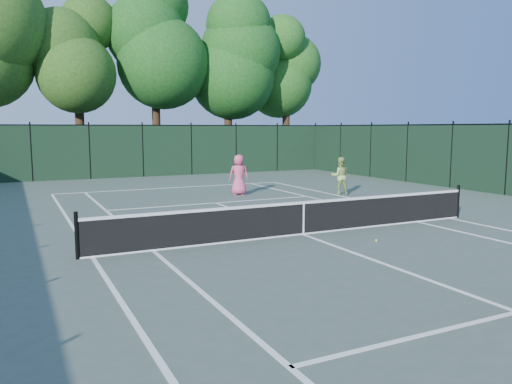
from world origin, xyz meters
name	(u,v)px	position (x,y,z in m)	size (l,w,h in m)	color
ground	(303,234)	(0.00, 0.00, 0.00)	(90.00, 90.00, 0.00)	#455449
sideline_doubles_left	(93,257)	(-5.49, 0.00, 0.00)	(0.10, 23.77, 0.01)	white
sideline_doubles_right	(450,218)	(5.49, 0.00, 0.00)	(0.10, 23.77, 0.01)	white
sideline_singles_left	(153,251)	(-4.12, 0.00, 0.00)	(0.10, 23.77, 0.01)	white
sideline_singles_right	(418,222)	(4.12, 0.00, 0.00)	(0.10, 23.77, 0.01)	white
baseline_far	(174,188)	(0.00, 11.88, 0.00)	(10.97, 0.10, 0.01)	white
service_line_far	(216,203)	(0.00, 6.40, 0.00)	(8.23, 0.10, 0.01)	white
center_service_line	(303,234)	(0.00, 0.00, 0.00)	(0.10, 12.80, 0.01)	white
tennis_net	(303,217)	(0.00, 0.00, 0.48)	(11.69, 0.09, 1.06)	black
fence_far	(143,151)	(0.00, 18.00, 1.50)	(24.00, 0.05, 3.00)	black
tree_2	(77,48)	(-3.00, 21.80, 7.73)	(6.00, 6.00, 12.40)	black
tree_3	(154,35)	(2.00, 22.30, 9.01)	(7.00, 7.00, 14.45)	black
tree_4	(228,52)	(7.00, 21.60, 8.14)	(6.20, 6.20, 12.97)	black
tree_5	(286,63)	(12.00, 22.10, 7.71)	(5.80, 5.80, 12.23)	black
player_pink	(239,175)	(1.78, 8.18, 0.87)	(0.99, 0.83, 1.74)	#D94C76
player_green	(340,176)	(5.73, 6.31, 0.81)	(0.96, 0.87, 1.62)	#9DBF5F
loose_ball_midcourt	(376,241)	(1.20, -1.57, 0.03)	(0.07, 0.07, 0.07)	#CFDA2C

